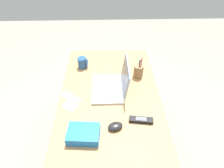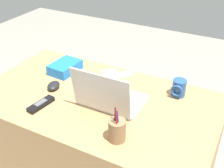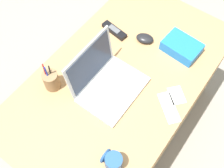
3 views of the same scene
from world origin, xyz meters
The scene contains 10 objects.
ground_plane centered at (0.00, 0.00, 0.00)m, with size 6.00×6.00×0.00m, color gray.
desk centered at (0.00, 0.00, 0.35)m, with size 1.32×0.75×0.71m, color tan.
laptop centered at (-0.10, 0.02, 0.76)m, with size 0.33×0.27×0.24m.
computer_mouse centered at (0.27, 0.03, 0.73)m, with size 0.07×0.10×0.04m, color black.
coffee_mug_white centered at (-0.39, -0.23, 0.76)m, with size 0.07×0.09×0.10m.
cordless_phone centered at (0.22, 0.20, 0.72)m, with size 0.07×0.16×0.03m.
pen_holder centered at (-0.25, 0.24, 0.76)m, with size 0.08×0.08×0.18m.
snack_bag centered at (0.32, -0.17, 0.74)m, with size 0.14×0.19×0.06m, color blue.
paper_note_near_laptop centered at (-0.01, -0.29, 0.71)m, with size 0.06×0.17×0.00m, color white.
paper_note_left centered at (0.07, -0.29, 0.71)m, with size 0.07×0.10×0.00m, color white.
Camera 3 is at (-0.62, -0.40, 1.91)m, focal length 43.80 mm.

